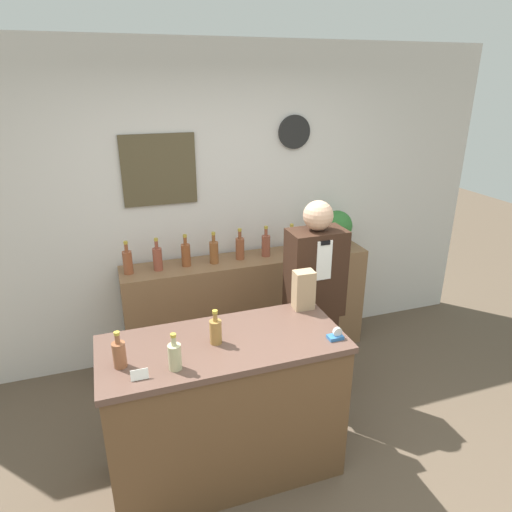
{
  "coord_description": "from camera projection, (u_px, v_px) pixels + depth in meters",
  "views": [
    {
      "loc": [
        -0.89,
        -1.73,
        2.41
      ],
      "look_at": [
        0.09,
        1.13,
        1.22
      ],
      "focal_mm": 32.0,
      "sensor_mm": 36.0,
      "label": 1
    }
  ],
  "objects": [
    {
      "name": "back_wall",
      "position": [
        213.0,
        208.0,
        3.94
      ],
      "size": [
        5.2,
        0.09,
        2.7
      ],
      "color": "silver",
      "rests_on": "ground_plane"
    },
    {
      "name": "back_shelf",
      "position": [
        248.0,
        307.0,
        4.11
      ],
      "size": [
        2.16,
        0.38,
        0.95
      ],
      "color": "brown",
      "rests_on": "ground_plane"
    },
    {
      "name": "display_counter",
      "position": [
        225.0,
        409.0,
        2.84
      ],
      "size": [
        1.44,
        0.63,
        0.97
      ],
      "color": "brown",
      "rests_on": "ground_plane"
    },
    {
      "name": "shopkeeper",
      "position": [
        314.0,
        306.0,
        3.42
      ],
      "size": [
        0.41,
        0.26,
        1.62
      ],
      "color": "#331E14",
      "rests_on": "ground_plane"
    },
    {
      "name": "potted_plant",
      "position": [
        337.0,
        227.0,
        4.13
      ],
      "size": [
        0.28,
        0.28,
        0.34
      ],
      "color": "#4C3D2D",
      "rests_on": "back_shelf"
    },
    {
      "name": "paper_bag",
      "position": [
        304.0,
        290.0,
        3.0
      ],
      "size": [
        0.14,
        0.1,
        0.26
      ],
      "color": "tan",
      "rests_on": "display_counter"
    },
    {
      "name": "tape_dispenser",
      "position": [
        336.0,
        335.0,
        2.68
      ],
      "size": [
        0.09,
        0.06,
        0.07
      ],
      "color": "#2D66A8",
      "rests_on": "display_counter"
    },
    {
      "name": "price_card_left",
      "position": [
        139.0,
        375.0,
        2.32
      ],
      "size": [
        0.09,
        0.02,
        0.06
      ],
      "color": "white",
      "rests_on": "display_counter"
    },
    {
      "name": "counter_bottle_0",
      "position": [
        119.0,
        354.0,
        2.4
      ],
      "size": [
        0.07,
        0.07,
        0.21
      ],
      "color": "brown",
      "rests_on": "display_counter"
    },
    {
      "name": "counter_bottle_1",
      "position": [
        175.0,
        356.0,
        2.39
      ],
      "size": [
        0.07,
        0.07,
        0.21
      ],
      "color": "#B5B184",
      "rests_on": "display_counter"
    },
    {
      "name": "counter_bottle_2",
      "position": [
        216.0,
        331.0,
        2.62
      ],
      "size": [
        0.07,
        0.07,
        0.21
      ],
      "color": "olive",
      "rests_on": "display_counter"
    },
    {
      "name": "shelf_bottle_0",
      "position": [
        128.0,
        262.0,
        3.6
      ],
      "size": [
        0.08,
        0.08,
        0.27
      ],
      "color": "brown",
      "rests_on": "back_shelf"
    },
    {
      "name": "shelf_bottle_1",
      "position": [
        158.0,
        258.0,
        3.67
      ],
      "size": [
        0.08,
        0.08,
        0.27
      ],
      "color": "brown",
      "rests_on": "back_shelf"
    },
    {
      "name": "shelf_bottle_2",
      "position": [
        186.0,
        254.0,
        3.75
      ],
      "size": [
        0.08,
        0.08,
        0.27
      ],
      "color": "brown",
      "rests_on": "back_shelf"
    },
    {
      "name": "shelf_bottle_3",
      "position": [
        214.0,
        252.0,
        3.81
      ],
      "size": [
        0.08,
        0.08,
        0.27
      ],
      "color": "brown",
      "rests_on": "back_shelf"
    },
    {
      "name": "shelf_bottle_4",
      "position": [
        240.0,
        248.0,
        3.89
      ],
      "size": [
        0.08,
        0.08,
        0.27
      ],
      "color": "brown",
      "rests_on": "back_shelf"
    },
    {
      "name": "shelf_bottle_5",
      "position": [
        266.0,
        245.0,
        3.95
      ],
      "size": [
        0.08,
        0.08,
        0.27
      ],
      "color": "brown",
      "rests_on": "back_shelf"
    },
    {
      "name": "shelf_bottle_6",
      "position": [
        291.0,
        242.0,
        4.01
      ],
      "size": [
        0.08,
        0.08,
        0.27
      ],
      "color": "brown",
      "rests_on": "back_shelf"
    },
    {
      "name": "shelf_bottle_7",
      "position": [
        315.0,
        239.0,
        4.09
      ],
      "size": [
        0.08,
        0.08,
        0.27
      ],
      "color": "brown",
      "rests_on": "back_shelf"
    }
  ]
}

